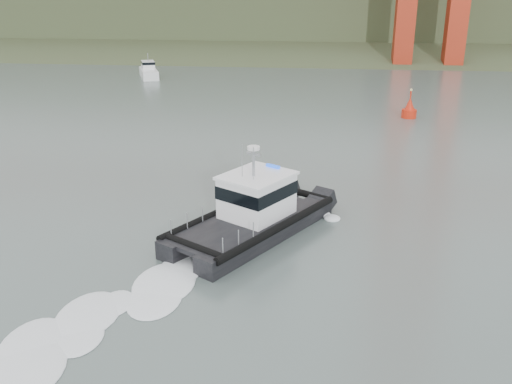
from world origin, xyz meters
TOP-DOWN VIEW (x-y plane):
  - ground at (0.00, 0.00)m, footprint 400.00×400.00m
  - headlands at (0.00, 125.50)m, footprint 500.00×105.36m
  - patrol_boat at (1.46, 7.94)m, footprint 9.11×11.36m
  - motorboat at (-19.76, 59.66)m, footprint 4.47×6.88m
  - nav_buoy at (14.21, 37.97)m, footprint 1.53×1.53m

SIDE VIEW (x-z plane):
  - ground at x=0.00m, z-range 0.00..0.00m
  - nav_buoy at x=14.21m, z-range -0.76..2.43m
  - motorboat at x=-19.76m, z-range -0.90..2.70m
  - patrol_boat at x=1.46m, z-range -1.32..3.97m
  - headlands at x=0.00m, z-range -6.52..20.61m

